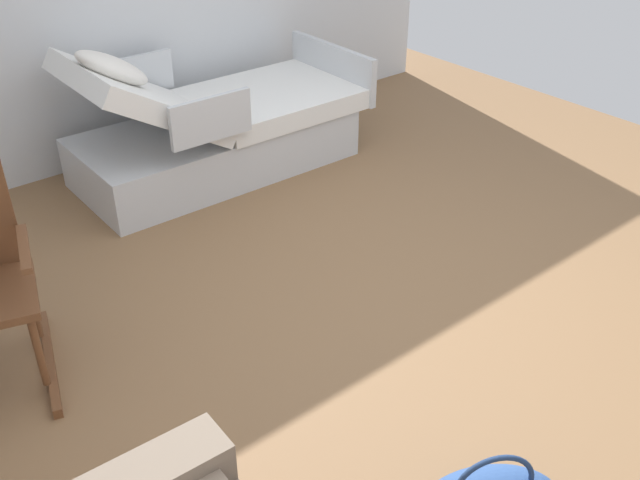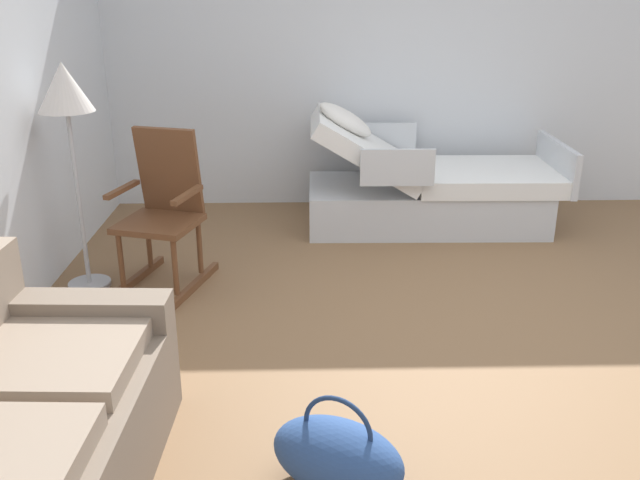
# 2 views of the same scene
# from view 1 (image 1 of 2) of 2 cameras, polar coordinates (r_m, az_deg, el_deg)

# --- Properties ---
(ground_plane) EXTENTS (6.50, 6.50, 0.00)m
(ground_plane) POSITION_cam_1_polar(r_m,az_deg,el_deg) (3.98, 5.14, -4.32)
(ground_plane) COLOR olive
(hospital_bed) EXTENTS (1.05, 2.07, 1.08)m
(hospital_bed) POSITION_cam_1_polar(r_m,az_deg,el_deg) (5.21, -8.22, 8.60)
(hospital_bed) COLOR silver
(hospital_bed) RESTS_ON ground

